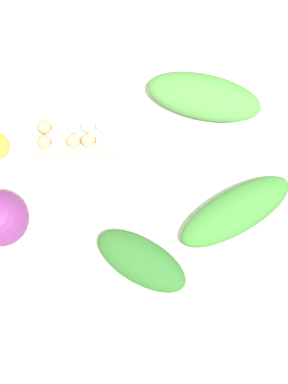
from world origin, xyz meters
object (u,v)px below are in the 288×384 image
object	(u,v)px
egg_carton	(75,137)
greens_bunch_kale	(141,261)
greens_bunch_beet_tops	(235,211)
greens_bunch_scallion	(204,97)
cabbage_purple	(0,218)

from	to	relation	value
egg_carton	greens_bunch_kale	world-z (taller)	egg_carton
greens_bunch_beet_tops	greens_bunch_scallion	bearing A→B (deg)	78.77
egg_carton	greens_bunch_beet_tops	distance (m)	0.51
cabbage_purple	greens_bunch_kale	bearing A→B (deg)	-40.44
cabbage_purple	greens_bunch_kale	distance (m)	0.40
egg_carton	greens_bunch_kale	xyz separation A→B (m)	(0.03, -0.40, -0.01)
greens_bunch_scallion	cabbage_purple	bearing A→B (deg)	-171.26
cabbage_purple	egg_carton	world-z (taller)	cabbage_purple
greens_bunch_beet_tops	cabbage_purple	bearing A→B (deg)	158.07
cabbage_purple	greens_bunch_scallion	size ratio (longest dim) A/B	0.46
greens_bunch_kale	greens_bunch_scallion	distance (m)	0.52
cabbage_purple	greens_bunch_beet_tops	xyz separation A→B (m)	(0.60, -0.24, -0.04)
cabbage_purple	greens_bunch_kale	world-z (taller)	cabbage_purple
egg_carton	greens_bunch_scallion	world-z (taller)	egg_carton
egg_carton	greens_bunch_beet_tops	size ratio (longest dim) A/B	0.75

